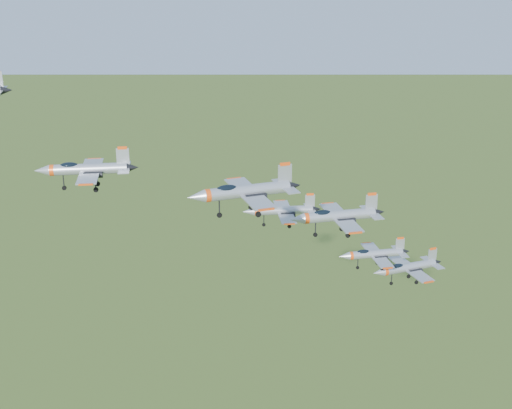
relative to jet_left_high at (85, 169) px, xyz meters
name	(u,v)px	position (x,y,z in m)	size (l,w,h in m)	color
jet_left_high	(85,169)	(0.00, 0.00, 0.00)	(13.23, 11.25, 3.59)	#999DA4
jet_right_high	(244,191)	(13.97, -20.49, 1.62)	(13.38, 11.05, 3.58)	#999DA4
jet_left_low	(281,210)	(32.83, 10.29, -14.11)	(13.02, 11.08, 3.54)	#999DA4
jet_right_low	(337,216)	(32.08, -9.56, -7.88)	(13.88, 11.63, 3.72)	#999DA4
jet_trail	(374,254)	(45.25, 0.82, -20.23)	(12.17, 10.25, 3.27)	#999DA4
jet_extra	(407,267)	(54.27, 3.91, -25.66)	(13.85, 11.40, 3.71)	#999DA4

